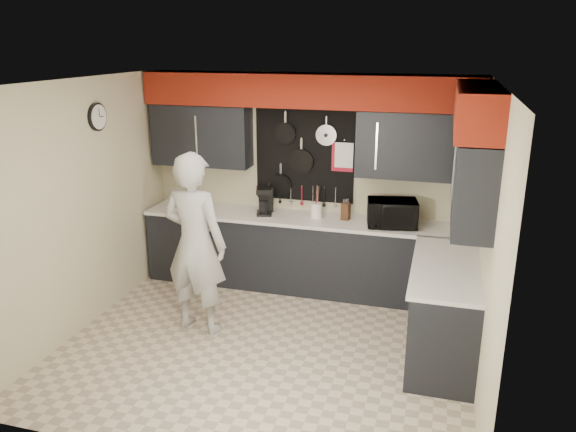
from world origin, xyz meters
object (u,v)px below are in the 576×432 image
(utensil_crock, at_px, (316,210))
(microwave, at_px, (392,213))
(knife_block, at_px, (346,211))
(coffee_maker, at_px, (265,200))
(person, at_px, (195,244))

(utensil_crock, bearing_deg, microwave, -5.45)
(microwave, distance_m, utensil_crock, 0.91)
(microwave, distance_m, knife_block, 0.56)
(microwave, xyz_separation_m, coffee_maker, (-1.54, 0.06, 0.02))
(knife_block, xyz_separation_m, coffee_maker, (-0.99, -0.04, 0.07))
(knife_block, relative_size, person, 0.11)
(knife_block, relative_size, coffee_maker, 0.60)
(coffee_maker, bearing_deg, microwave, -19.13)
(microwave, bearing_deg, coffee_maker, 167.25)
(knife_block, height_order, utensil_crock, knife_block)
(knife_block, relative_size, utensil_crock, 1.14)
(person, bearing_deg, knife_block, -126.18)
(utensil_crock, bearing_deg, coffee_maker, -177.69)
(utensil_crock, distance_m, person, 1.65)
(knife_block, distance_m, coffee_maker, 1.00)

